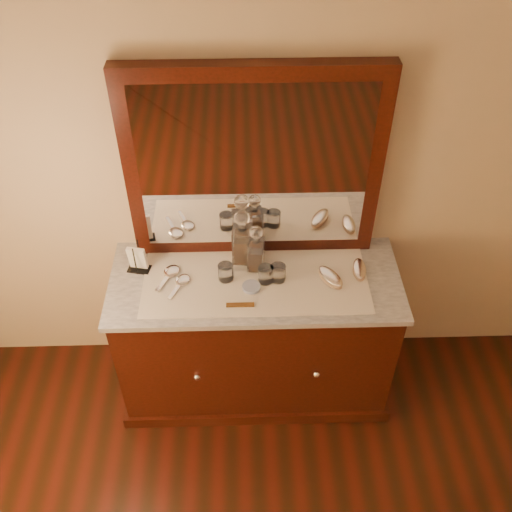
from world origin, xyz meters
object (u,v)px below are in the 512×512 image
dresser_cabinet (255,336)px  hand_mirror_inner (181,282)px  napkin_rack (138,260)px  comb (240,305)px  decanter_right (256,252)px  brush_near (330,278)px  mirror_frame (254,166)px  hand_mirror_outer (170,273)px  pin_dish (251,287)px  decanter_left (242,242)px  brush_far (359,270)px

dresser_cabinet → hand_mirror_inner: 0.58m
napkin_rack → comb: bearing=-27.5°
decanter_right → brush_near: decanter_right is taller
mirror_frame → hand_mirror_outer: size_ratio=5.99×
pin_dish → napkin_rack: 0.58m
napkin_rack → decanter_left: bearing=6.1°
decanter_right → brush_far: decanter_right is taller
comb → decanter_left: size_ratio=0.43×
pin_dish → hand_mirror_inner: 0.34m
pin_dish → dresser_cabinet: bearing=70.8°
pin_dish → hand_mirror_outer: 0.41m
comb → hand_mirror_outer: bearing=148.3°
brush_near → brush_far: brush_near is taller
mirror_frame → comb: (-0.08, -0.42, -0.49)m
hand_mirror_inner → mirror_frame: bearing=36.1°
mirror_frame → decanter_left: (-0.06, -0.10, -0.38)m
pin_dish → hand_mirror_outer: bearing=165.5°
decanter_right → hand_mirror_inner: (-0.37, -0.10, -0.09)m
dresser_cabinet → brush_far: (0.52, 0.03, 0.46)m
napkin_rack → decanter_right: size_ratio=0.63×
mirror_frame → pin_dish: size_ratio=13.45×
decanter_left → comb: bearing=-92.8°
brush_near → pin_dish: bearing=-174.4°
dresser_cabinet → decanter_left: decanter_left is taller
napkin_rack → hand_mirror_inner: bearing=-26.4°
mirror_frame → decanter_left: 0.39m
dresser_cabinet → mirror_frame: 0.97m
dresser_cabinet → hand_mirror_outer: 0.62m
mirror_frame → brush_far: 0.73m
decanter_right → brush_far: bearing=-6.0°
dresser_cabinet → decanter_right: bearing=86.3°
dresser_cabinet → decanter_right: (0.01, 0.08, 0.55)m
dresser_cabinet → brush_near: size_ratio=7.88×
comb → hand_mirror_outer: size_ratio=0.66×
pin_dish → brush_far: (0.54, 0.09, 0.01)m
hand_mirror_outer → brush_near: bearing=-4.8°
mirror_frame → napkin_rack: size_ratio=7.20×
mirror_frame → brush_far: bearing=-22.7°
comb → decanter_right: size_ratio=0.50×
decanter_left → decanter_right: size_ratio=1.18×
dresser_cabinet → brush_far: 0.69m
hand_mirror_outer → hand_mirror_inner: bearing=-45.7°
comb → brush_near: size_ratio=0.75×
decanter_right → hand_mirror_inner: decanter_right is taller
comb → mirror_frame: bearing=80.0°
dresser_cabinet → pin_dish: (-0.02, -0.06, 0.45)m
pin_dish → brush_far: 0.54m
decanter_right → hand_mirror_outer: bearing=-174.6°
comb → decanter_left: (0.02, 0.32, 0.12)m
hand_mirror_outer → brush_far: bearing=-0.8°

